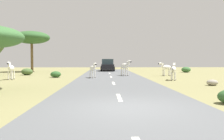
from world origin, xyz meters
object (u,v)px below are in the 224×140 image
bush_1 (27,72)px  zebra_4 (125,66)px  rock_1 (212,83)px  car_0 (108,65)px  tree_2 (32,38)px  bush_4 (186,70)px  bush_3 (56,74)px  zebra_1 (166,68)px  zebra_0 (93,69)px  zebra_2 (174,69)px  zebra_3 (11,69)px

bush_1 → zebra_4: bearing=-10.7°
bush_1 → rock_1: size_ratio=1.70×
car_0 → rock_1: 20.62m
tree_2 → bush_4: 21.34m
bush_1 → bush_3: bush_1 is taller
tree_2 → bush_3: 12.76m
bush_3 → rock_1: bush_3 is taller
zebra_4 → tree_2: (-12.10, 8.97, 3.69)m
zebra_4 → tree_2: tree_2 is taller
zebra_1 → bush_4: bearing=-48.1°
zebra_1 → rock_1: (0.54, -9.14, -0.67)m
zebra_4 → bush_4: bearing=-172.6°
zebra_0 → zebra_1: 7.93m
zebra_2 → rock_1: 4.20m
zebra_3 → car_0: car_0 is taller
bush_4 → rock_1: 16.35m
zebra_3 → zebra_4: 10.62m
zebra_0 → rock_1: zebra_0 is taller
zebra_3 → bush_4: bearing=-156.9°
rock_1 → bush_3: bearing=147.4°
bush_3 → bush_4: 17.58m
zebra_0 → car_0: size_ratio=0.32×
zebra_1 → bush_1: 14.81m
zebra_1 → car_0: car_0 is taller
zebra_1 → rock_1: zebra_1 is taller
zebra_2 → bush_4: (5.26, 11.93, -0.50)m
rock_1 → zebra_1: bearing=93.4°
zebra_2 → car_0: 16.46m
bush_3 → bush_4: bush_4 is taller
tree_2 → bush_3: size_ratio=5.72×
tree_2 → bush_1: tree_2 is taller
zebra_3 → bush_4: size_ratio=1.35×
zebra_0 → rock_1: size_ratio=1.93×
zebra_4 → bush_3: (-6.65, -1.68, -0.72)m
zebra_1 → zebra_3: 14.65m
zebra_3 → tree_2: 13.65m
zebra_3 → bush_1: zebra_3 is taller
zebra_3 → zebra_4: zebra_4 is taller
zebra_2 → car_0: bearing=129.6°
zebra_3 → car_0: (8.22, 14.60, -0.07)m
car_0 → tree_2: bearing=9.4°
zebra_0 → tree_2: size_ratio=0.25×
zebra_1 → tree_2: 18.91m
zebra_1 → zebra_4: size_ratio=0.93×
zebra_2 → bush_3: size_ratio=1.50×
zebra_2 → car_0: (-5.08, 15.66, -0.02)m
zebra_2 → tree_2: 21.26m
bush_3 → tree_2: bearing=117.1°
bush_3 → rock_1: size_ratio=1.36×
zebra_3 → car_0: size_ratio=0.38×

